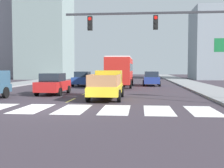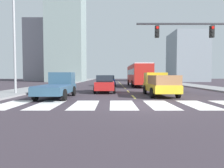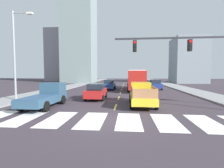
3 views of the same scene
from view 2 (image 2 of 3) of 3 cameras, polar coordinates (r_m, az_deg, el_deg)
The scene contains 26 objects.
ground_plane at distance 11.24m, azimuth 9.06°, elevation -6.20°, with size 160.00×160.00×0.00m, color #372F37.
sidewalk_right at distance 31.73m, azimuth 24.08°, elevation -0.53°, with size 3.63×110.00×0.15m, color gray.
sidewalk_left at distance 30.51m, azimuth -17.70°, elevation -0.54°, with size 3.63×110.00×0.15m, color gray.
crosswalk_stripe_0 at distance 12.62m, azimuth -28.21°, elevation -5.49°, with size 1.46×3.60×0.01m, color white.
crosswalk_stripe_1 at distance 11.74m, azimuth -18.67°, elevation -5.91°, with size 1.46×3.60×0.01m, color white.
crosswalk_stripe_2 at distance 11.22m, azimuth -7.93°, elevation -6.19°, with size 1.46×3.60×0.01m, color white.
crosswalk_stripe_3 at distance 11.13m, azimuth 3.42°, elevation -6.24°, with size 1.46×3.60×0.01m, color white.
crosswalk_stripe_4 at distance 11.46m, azimuth 14.53°, elevation -6.06°, with size 1.46×3.60×0.01m, color white.
crosswalk_stripe_5 at distance 12.19m, azimuth 24.65°, elevation -5.70°, with size 1.46×3.60×0.01m, color white.
lane_dash_0 at distance 15.17m, azimuth 6.74°, elevation -3.87°, with size 0.16×2.40×0.01m, color #D8C754.
lane_dash_1 at distance 20.12m, azimuth 5.13°, elevation -2.24°, with size 0.16×2.40×0.01m, color #D8C754.
lane_dash_2 at distance 25.09m, azimuth 4.16°, elevation -1.26°, with size 0.16×2.40×0.01m, color #D8C754.
lane_dash_3 at distance 30.07m, azimuth 3.51°, elevation -0.60°, with size 0.16×2.40×0.01m, color #D8C754.
lane_dash_4 at distance 35.06m, azimuth 3.04°, elevation -0.13°, with size 0.16×2.40×0.01m, color #D8C754.
lane_dash_5 at distance 40.05m, azimuth 2.69°, elevation 0.22°, with size 0.16×2.40×0.01m, color #D8C754.
lane_dash_6 at distance 45.04m, azimuth 2.42°, elevation 0.49°, with size 0.16×2.40×0.01m, color #D8C754.
lane_dash_7 at distance 50.03m, azimuth 2.20°, elevation 0.71°, with size 0.16×2.40×0.01m, color #D8C754.
pickup_stakebed at distance 16.68m, azimuth 14.09°, elevation -0.12°, with size 2.18×5.20×1.96m.
pickup_dark at distance 15.32m, azimuth -15.61°, elevation -0.44°, with size 2.18×5.20×1.96m.
city_bus at distance 29.37m, azimuth 8.19°, elevation 3.10°, with size 2.72×10.80×3.32m.
sedan_near_right at distance 18.93m, azimuth -1.87°, elevation 0.06°, with size 2.02×4.40×1.72m.
sedan_near_left at distance 29.71m, azimuth -0.64°, elevation 1.01°, with size 2.02×4.40×1.72m.
sedan_mid at distance 31.95m, azimuth 14.07°, elevation 1.05°, with size 2.02×4.40×1.72m.
streetlight_left at distance 19.18m, azimuth -26.64°, elevation 12.13°, with size 2.20×0.28×9.00m.
block_mid_left at distance 56.00m, azimuth 21.84°, elevation 7.48°, with size 8.72×9.52×13.18m, color gray.
block_mid_right at distance 65.06m, azimuth -20.02°, elevation 9.18°, with size 7.97×9.89×18.52m, color gray.
Camera 2 is at (-1.71, -10.98, 1.73)m, focal length 30.38 mm.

